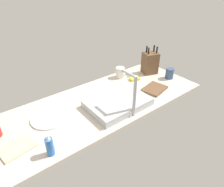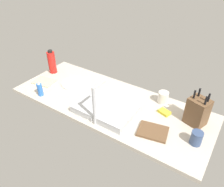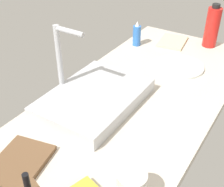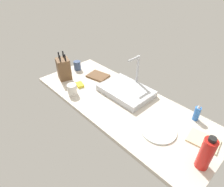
# 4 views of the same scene
# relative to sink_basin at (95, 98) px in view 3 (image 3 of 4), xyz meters

# --- Properties ---
(countertop_slab) EXTENTS (1.71, 0.67, 0.04)m
(countertop_slab) POSITION_rel_sink_basin_xyz_m (0.05, -0.12, -0.05)
(countertop_slab) COLOR beige
(countertop_slab) RESTS_ON ground
(sink_basin) EXTENTS (0.46, 0.33, 0.06)m
(sink_basin) POSITION_rel_sink_basin_xyz_m (0.00, 0.00, 0.00)
(sink_basin) COLOR #B7BABF
(sink_basin) RESTS_ON countertop_slab
(faucet) EXTENTS (0.06, 0.14, 0.32)m
(faucet) POSITION_rel_sink_basin_xyz_m (-0.01, 0.15, 0.16)
(faucet) COLOR #B7BABF
(faucet) RESTS_ON countertop_slab
(cutting_board) EXTENTS (0.24, 0.20, 0.02)m
(cutting_board) POSITION_rel_sink_basin_xyz_m (-0.41, 0.01, -0.02)
(cutting_board) COLOR brown
(cutting_board) RESTS_ON countertop_slab
(soap_bottle) EXTENTS (0.05, 0.05, 0.14)m
(soap_bottle) POSITION_rel_sink_basin_xyz_m (0.61, 0.13, 0.03)
(soap_bottle) COLOR blue
(soap_bottle) RESTS_ON countertop_slab
(water_bottle) EXTENTS (0.08, 0.08, 0.24)m
(water_bottle) POSITION_rel_sink_basin_xyz_m (0.82, -0.22, 0.09)
(water_bottle) COLOR red
(water_bottle) RESTS_ON countertop_slab
(dinner_plate) EXTENTS (0.25, 0.25, 0.01)m
(dinner_plate) POSITION_rel_sink_basin_xyz_m (0.49, -0.18, -0.02)
(dinner_plate) COLOR silver
(dinner_plate) RESTS_ON countertop_slab
(dish_towel) EXTENTS (0.22, 0.17, 0.01)m
(dish_towel) POSITION_rel_sink_basin_xyz_m (0.75, -0.03, -0.02)
(dish_towel) COLOR beige
(dish_towel) RESTS_ON countertop_slab
(coffee_mug) EXTENTS (0.09, 0.09, 0.10)m
(coffee_mug) POSITION_rel_sink_basin_xyz_m (-0.33, -0.36, 0.02)
(coffee_mug) COLOR silver
(coffee_mug) RESTS_ON countertop_slab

